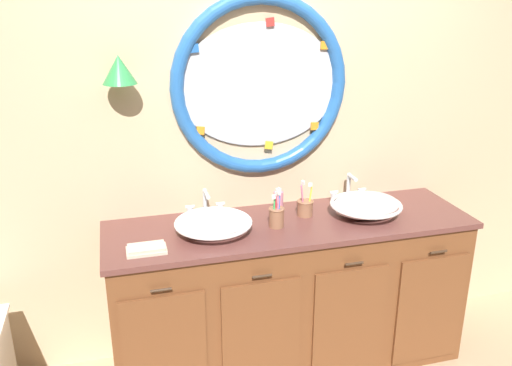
# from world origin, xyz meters

# --- Properties ---
(back_wall_assembly) EXTENTS (6.40, 0.26, 2.60)m
(back_wall_assembly) POSITION_xyz_m (-0.00, 0.59, 1.32)
(back_wall_assembly) COLOR #D6B78E
(back_wall_assembly) RESTS_ON ground_plane
(vanity_counter) EXTENTS (2.01, 0.61, 0.89)m
(vanity_counter) POSITION_xyz_m (0.10, 0.26, 0.45)
(vanity_counter) COLOR brown
(vanity_counter) RESTS_ON ground_plane
(sink_basin_left) EXTENTS (0.41, 0.41, 0.11)m
(sink_basin_left) POSITION_xyz_m (-0.33, 0.24, 0.95)
(sink_basin_left) COLOR white
(sink_basin_left) RESTS_ON vanity_counter
(sink_basin_right) EXTENTS (0.40, 0.40, 0.13)m
(sink_basin_right) POSITION_xyz_m (0.54, 0.24, 0.96)
(sink_basin_right) COLOR white
(sink_basin_right) RESTS_ON vanity_counter
(faucet_set_left) EXTENTS (0.22, 0.13, 0.16)m
(faucet_set_left) POSITION_xyz_m (-0.33, 0.47, 0.96)
(faucet_set_left) COLOR silver
(faucet_set_left) RESTS_ON vanity_counter
(faucet_set_right) EXTENTS (0.23, 0.12, 0.18)m
(faucet_set_right) POSITION_xyz_m (0.54, 0.47, 0.96)
(faucet_set_right) COLOR silver
(faucet_set_right) RESTS_ON vanity_counter
(toothbrush_holder_left) EXTENTS (0.09, 0.09, 0.21)m
(toothbrush_holder_left) POSITION_xyz_m (0.01, 0.23, 0.95)
(toothbrush_holder_left) COLOR #996647
(toothbrush_holder_left) RESTS_ON vanity_counter
(toothbrush_holder_right) EXTENTS (0.09, 0.09, 0.21)m
(toothbrush_holder_right) POSITION_xyz_m (0.21, 0.33, 0.94)
(toothbrush_holder_right) COLOR #996647
(toothbrush_holder_right) RESTS_ON vanity_counter
(soap_dispenser) EXTENTS (0.05, 0.06, 0.17)m
(soap_dispenser) POSITION_xyz_m (0.07, 0.38, 0.97)
(soap_dispenser) COLOR pink
(soap_dispenser) RESTS_ON vanity_counter
(folded_hand_towel) EXTENTS (0.19, 0.11, 0.03)m
(folded_hand_towel) POSITION_xyz_m (-0.68, 0.11, 0.91)
(folded_hand_towel) COLOR beige
(folded_hand_towel) RESTS_ON vanity_counter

